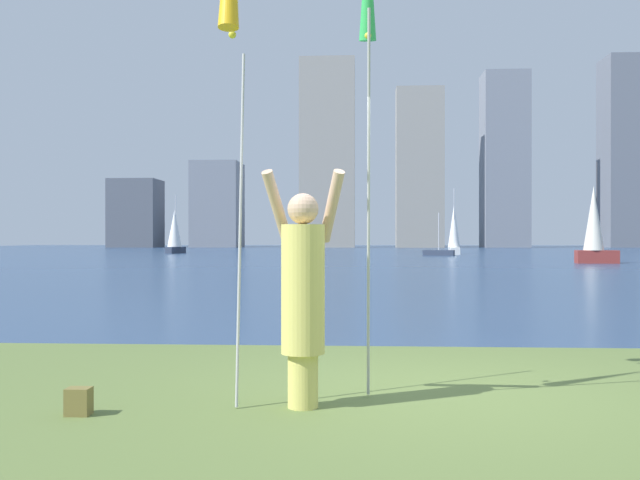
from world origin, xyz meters
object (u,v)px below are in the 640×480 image
object	(u,v)px
sailboat_3	(454,231)
person	(303,290)
bag	(79,401)
sailboat_1	(175,232)
sailboat_2	(594,228)
sailboat_5	(439,252)
sailboat_0	(308,252)

from	to	relation	value
sailboat_3	person	bearing A→B (deg)	-98.69
person	bag	world-z (taller)	person
bag	sailboat_1	distance (m)	57.52
person	sailboat_2	world-z (taller)	sailboat_2
sailboat_1	sailboat_3	distance (m)	23.84
bag	sailboat_5	xyz separation A→B (m)	(8.16, 49.52, 0.13)
person	sailboat_5	xyz separation A→B (m)	(6.44, 49.16, -0.72)
sailboat_2	sailboat_3	bearing A→B (deg)	104.38
person	sailboat_1	size ratio (longest dim) A/B	0.38
sailboat_3	sailboat_5	bearing A→B (deg)	-115.82
person	sailboat_1	xyz separation A→B (m)	(-15.63, 55.43, 0.93)
sailboat_3	sailboat_5	distance (m)	3.98
person	sailboat_0	bearing A→B (deg)	102.88
person	sailboat_3	size ratio (longest dim) A/B	0.36
person	sailboat_3	bearing A→B (deg)	90.03
sailboat_0	sailboat_3	size ratio (longest dim) A/B	0.84
person	bag	bearing A→B (deg)	-159.53
sailboat_2	sailboat_5	xyz separation A→B (m)	(-6.51, 16.02, -1.65)
person	sailboat_3	xyz separation A→B (m)	(8.01, 52.42, 0.94)
sailboat_3	sailboat_5	size ratio (longest dim) A/B	1.64
bag	sailboat_2	xyz separation A→B (m)	(14.67, 33.50, 1.78)
sailboat_2	sailboat_5	world-z (taller)	sailboat_2
person	sailboat_0	size ratio (longest dim) A/B	0.43
sailboat_1	sailboat_2	world-z (taller)	sailboat_2
sailboat_1	sailboat_0	bearing A→B (deg)	-32.02
sailboat_0	sailboat_1	world-z (taller)	sailboat_1
bag	sailboat_2	distance (m)	36.62
bag	sailboat_0	world-z (taller)	sailboat_0
sailboat_1	sailboat_5	xyz separation A→B (m)	(22.07, -6.27, -1.64)
person	sailboat_2	xyz separation A→B (m)	(12.96, 33.15, 0.93)
person	bag	xyz separation A→B (m)	(-1.72, -0.36, -0.84)
bag	sailboat_2	world-z (taller)	sailboat_2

